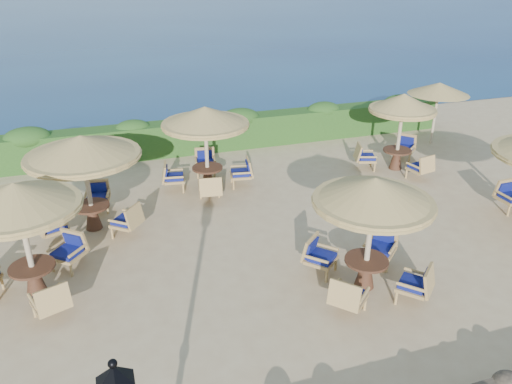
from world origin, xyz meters
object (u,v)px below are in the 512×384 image
(extra_parasol, at_px, (439,89))
(cafe_set_0, at_px, (21,219))
(cafe_set_5, at_px, (401,120))
(cafe_set_3, at_px, (84,162))
(cafe_set_1, at_px, (371,217))
(cafe_set_4, at_px, (206,134))

(extra_parasol, height_order, cafe_set_0, cafe_set_0)
(extra_parasol, xyz_separation_m, cafe_set_5, (-2.81, -1.89, -0.42))
(extra_parasol, bearing_deg, cafe_set_3, -166.80)
(cafe_set_1, relative_size, cafe_set_4, 0.92)
(cafe_set_0, height_order, cafe_set_3, same)
(cafe_set_0, relative_size, cafe_set_4, 0.95)
(cafe_set_3, height_order, cafe_set_5, same)
(extra_parasol, distance_m, cafe_set_3, 13.27)
(cafe_set_1, xyz_separation_m, cafe_set_5, (4.45, 5.77, -0.01))
(cafe_set_0, bearing_deg, cafe_set_1, -16.12)
(cafe_set_0, distance_m, cafe_set_5, 11.99)
(cafe_set_0, height_order, cafe_set_4, same)
(cafe_set_3, bearing_deg, extra_parasol, 13.20)
(cafe_set_1, bearing_deg, cafe_set_0, 163.88)
(extra_parasol, distance_m, cafe_set_5, 3.41)
(cafe_set_4, bearing_deg, cafe_set_5, -4.31)
(cafe_set_1, xyz_separation_m, cafe_set_4, (-2.10, 6.27, 0.04))
(cafe_set_0, bearing_deg, extra_parasol, 21.71)
(extra_parasol, height_order, cafe_set_4, cafe_set_4)
(extra_parasol, height_order, cafe_set_1, cafe_set_1)
(cafe_set_3, xyz_separation_m, cafe_set_4, (3.55, 1.64, -0.15))
(cafe_set_4, bearing_deg, cafe_set_1, -71.44)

